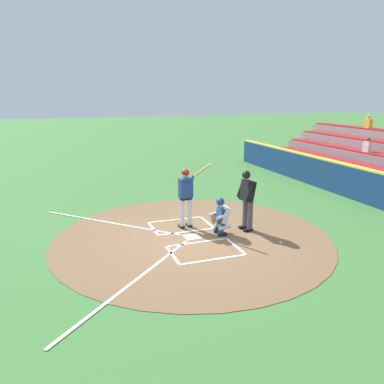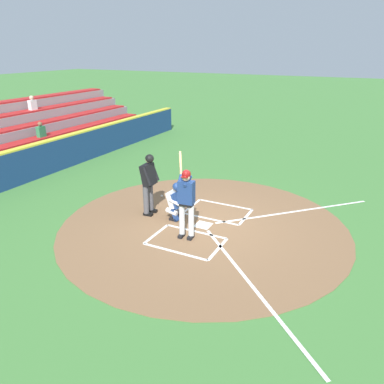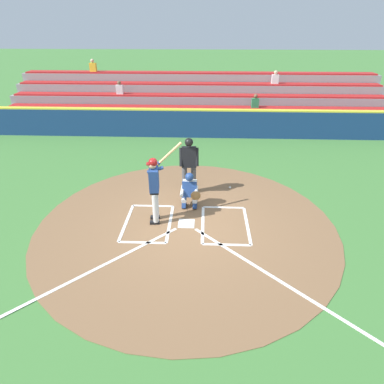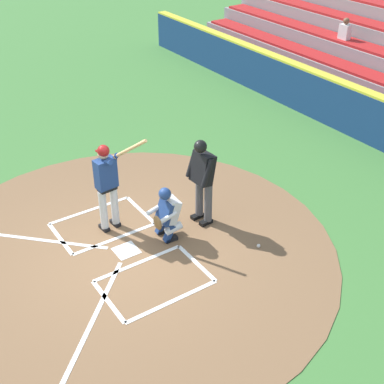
% 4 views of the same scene
% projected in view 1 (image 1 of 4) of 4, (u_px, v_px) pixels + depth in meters
% --- Properties ---
extents(ground_plane, '(120.00, 120.00, 0.00)m').
position_uv_depth(ground_plane, '(192.00, 237.00, 11.02)').
color(ground_plane, '#427A38').
extents(dirt_circle, '(8.00, 8.00, 0.01)m').
position_uv_depth(dirt_circle, '(192.00, 237.00, 11.02)').
color(dirt_circle, brown).
rests_on(dirt_circle, ground).
extents(home_plate_and_chalk, '(7.93, 4.91, 0.01)m').
position_uv_depth(home_plate_and_chalk, '(163.00, 241.00, 10.73)').
color(home_plate_and_chalk, white).
rests_on(home_plate_and_chalk, dirt_circle).
extents(batter, '(0.90, 0.78, 2.13)m').
position_uv_depth(batter, '(186.00, 194.00, 11.53)').
color(batter, silver).
rests_on(batter, ground).
extents(catcher, '(0.59, 0.62, 1.13)m').
position_uv_depth(catcher, '(221.00, 215.00, 11.10)').
color(catcher, black).
rests_on(catcher, ground).
extents(plate_umpire, '(0.60, 0.44, 1.86)m').
position_uv_depth(plate_umpire, '(247.00, 196.00, 11.33)').
color(plate_umpire, '#4C4C51').
rests_on(plate_umpire, ground).
extents(baseball, '(0.07, 0.07, 0.07)m').
position_uv_depth(baseball, '(281.00, 243.00, 10.51)').
color(baseball, white).
rests_on(baseball, ground).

